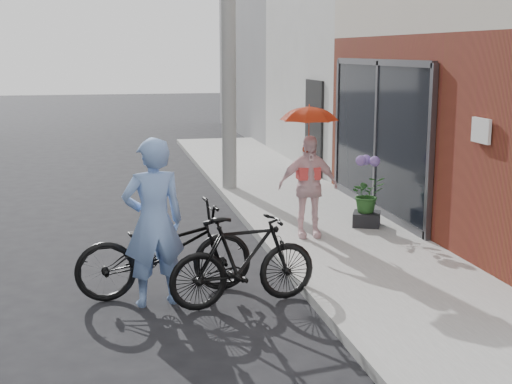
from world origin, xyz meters
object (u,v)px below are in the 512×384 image
object	(u,v)px
kimono_woman	(308,186)
planter	(367,219)
utility_pole	(228,11)
bike_right	(243,260)
bike_left	(165,250)
officer	(154,222)

from	to	relation	value
kimono_woman	planter	distance (m)	1.31
utility_pole	bike_right	world-z (taller)	utility_pole
bike_left	bike_right	size ratio (longest dim) A/B	1.20
officer	bike_left	distance (m)	0.50
utility_pole	bike_right	distance (m)	6.96
utility_pole	bike_left	bearing A→B (deg)	-107.06
utility_pole	bike_left	xyz separation A→B (m)	(-1.75, -5.71, -2.97)
bike_left	bike_right	bearing A→B (deg)	-126.73
planter	kimono_woman	bearing A→B (deg)	-158.39
utility_pole	bike_right	size ratio (longest dim) A/B	4.14
planter	officer	bearing A→B (deg)	-144.09
utility_pole	officer	world-z (taller)	utility_pole
bike_right	officer	bearing A→B (deg)	67.32
officer	planter	distance (m)	4.26
bike_left	kimono_woman	size ratio (longest dim) A/B	1.38
kimono_woman	planter	world-z (taller)	kimono_woman
utility_pole	bike_left	world-z (taller)	utility_pole
officer	kimono_woman	distance (m)	3.11
bike_left	bike_right	distance (m)	0.96
officer	bike_right	distance (m)	1.06
utility_pole	bike_right	bearing A→B (deg)	-98.58
officer	bike_right	bearing A→B (deg)	157.45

